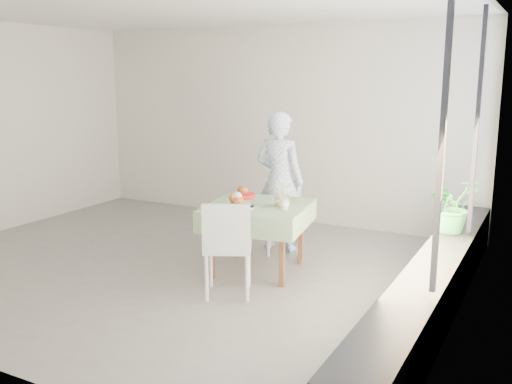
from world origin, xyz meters
The scene contains 15 objects.
floor centered at (0.00, 0.00, 0.00)m, with size 6.00×6.00×0.00m, color #65625F.
ceiling centered at (0.00, 0.00, 2.80)m, with size 6.00×6.00×0.00m, color white.
wall_back centered at (0.00, 2.50, 1.40)m, with size 6.00×0.02×2.80m, color silver.
wall_right centered at (3.00, 0.00, 1.40)m, with size 0.02×5.00×2.80m, color silver.
window_pane centered at (2.97, 0.00, 1.65)m, with size 0.01×4.80×2.18m, color #D1E0F9.
window_ledge centered at (2.80, 0.00, 0.25)m, with size 0.40×4.80×0.50m, color black.
cafe_table centered at (0.88, 0.29, 0.46)m, with size 1.20×1.20×0.74m.
chair_far centered at (0.84, 1.03, 0.27)m, with size 0.54×0.54×0.87m.
chair_near centered at (0.95, -0.46, 0.29)m, with size 0.60×0.60×0.95m.
diner centered at (0.73, 1.14, 0.84)m, with size 0.62×0.40×1.69m, color #8DB2E2.
main_dish centered at (0.77, 0.07, 0.80)m, with size 0.32×0.32×0.16m.
juice_cup_orange centered at (1.11, 0.34, 0.81)m, with size 0.10×0.10×0.27m.
juice_cup_lemonade centered at (1.22, 0.22, 0.81)m, with size 0.11×0.11×0.30m.
second_dish centered at (0.56, 0.53, 0.78)m, with size 0.28×0.28×0.13m.
potted_plant centered at (2.76, 1.03, 0.79)m, with size 0.51×0.45×0.57m, color #267433.
Camera 1 is at (3.66, -4.96, 2.10)m, focal length 40.00 mm.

